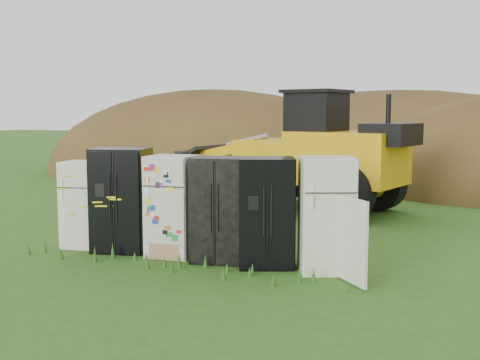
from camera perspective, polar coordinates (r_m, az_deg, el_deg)
The scene contains 10 objects.
ground at distance 10.93m, azimuth -3.89°, elevation -7.41°, with size 120.00×120.00×0.00m, color #315316.
fridge_leftmost at distance 12.06m, azimuth -14.56°, elevation -2.24°, with size 0.74×0.71×1.68m, color white, non-canonical shape.
fridge_black_side at distance 11.55m, azimuth -11.15°, elevation -1.86°, with size 1.02×0.80×1.94m, color black, non-canonical shape.
fridge_sticker at distance 11.00m, azimuth -6.45°, elevation -2.47°, with size 0.82×0.76×1.84m, color silver, non-canonical shape.
fridge_dark_mid at distance 10.56m, azimuth -1.90°, elevation -2.80°, with size 0.94×0.77×1.84m, color black, non-canonical shape.
fridge_black_right at distance 10.22m, azimuth 2.54°, elevation -3.07°, with size 0.93×0.77×1.86m, color black, non-canonical shape.
fridge_open_door at distance 9.97m, azimuth 8.20°, elevation -3.27°, with size 0.86×0.79×1.89m, color white, non-canonical shape.
wheel_loader at distance 16.38m, azimuth 4.77°, elevation 2.87°, with size 6.60×2.68×3.19m, color gold, non-canonical shape.
dirt_mound_left at distance 26.07m, azimuth -2.74°, elevation 0.70°, with size 15.08×11.31×7.17m, color #442D16.
dirt_mound_back at distance 27.76m, azimuth 14.55°, elevation 0.85°, with size 18.27×12.18×7.20m, color #442D16.
Camera 1 is at (4.80, -9.47, 2.62)m, focal length 45.00 mm.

